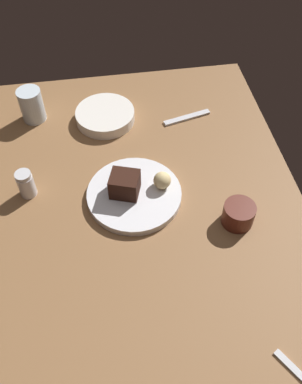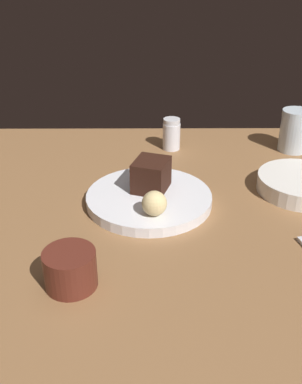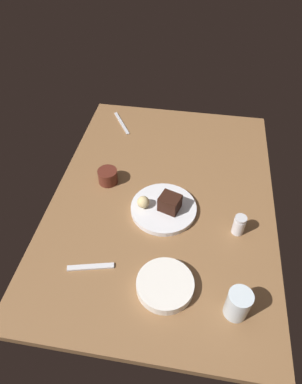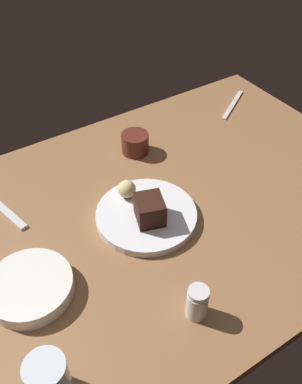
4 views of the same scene
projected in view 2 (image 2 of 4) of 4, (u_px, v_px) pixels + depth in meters
The scene contains 8 objects.
dining_table at pixel (114, 213), 87.56cm from camera, with size 120.00×84.00×3.00cm, color brown.
dessert_plate at pixel (149, 199), 87.36cm from camera, with size 24.29×24.29×1.99cm, color silver.
chocolate_cake_slice at pixel (151, 175), 87.35cm from camera, with size 7.10×6.23×6.08cm, color black.
bread_roll at pixel (154, 203), 79.31cm from camera, with size 4.51×4.51×4.51cm, color #DBC184.
salt_shaker at pixel (171, 134), 109.64cm from camera, with size 4.28×4.28×7.69cm.
water_glass at pixel (295, 131), 108.25cm from camera, with size 7.00×7.00×10.10cm, color silver.
side_bowl at pixel (301, 184), 91.32cm from camera, with size 17.63×17.63×3.32cm, color white.
coffee_cup at pixel (70, 269), 65.33cm from camera, with size 7.78×7.78×5.80cm, color #562319.
Camera 2 is at (6.88, -74.90, 47.08)cm, focal length 42.17 mm.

